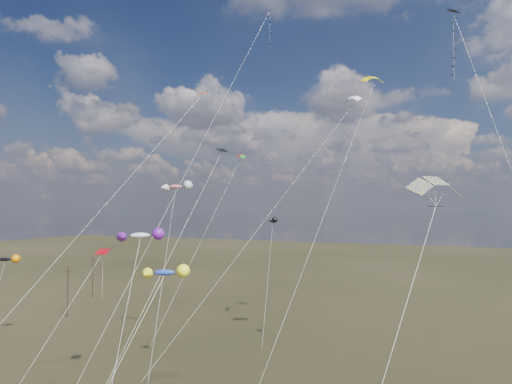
% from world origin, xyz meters
% --- Properties ---
extents(utility_pole_near, '(1.40, 0.20, 8.00)m').
position_xyz_m(utility_pole_near, '(-38.00, 30.00, 4.09)').
color(utility_pole_near, black).
rests_on(utility_pole_near, ground).
extents(utility_pole_far, '(1.40, 0.20, 8.00)m').
position_xyz_m(utility_pole_far, '(-46.00, 44.00, 4.09)').
color(utility_pole_far, black).
rests_on(utility_pole_far, ground).
extents(diamond_black_high, '(8.21, 23.37, 34.59)m').
position_xyz_m(diamond_black_high, '(19.35, 15.87, 29.55)').
color(diamond_black_high, black).
rests_on(diamond_black_high, ground).
extents(diamond_navy_tall, '(7.05, 29.55, 43.76)m').
position_xyz_m(diamond_navy_tall, '(-3.97, 27.63, 37.51)').
color(diamond_navy_tall, '#0D0A4A').
rests_on(diamond_navy_tall, ground).
extents(diamond_black_mid, '(4.33, 15.44, 22.70)m').
position_xyz_m(diamond_black_mid, '(-1.26, 6.53, 15.99)').
color(diamond_black_mid, black).
rests_on(diamond_black_mid, ground).
extents(diamond_red_low, '(1.83, 11.90, 13.42)m').
position_xyz_m(diamond_red_low, '(-12.13, 8.69, 10.65)').
color(diamond_red_low, '#A6050F').
rests_on(diamond_red_low, ground).
extents(diamond_orange_center, '(12.91, 20.99, 28.10)m').
position_xyz_m(diamond_orange_center, '(-6.51, 4.50, 18.74)').
color(diamond_orange_center, '#E14A0D').
rests_on(diamond_orange_center, ground).
extents(parafoil_yellow, '(9.10, 17.46, 31.86)m').
position_xyz_m(parafoil_yellow, '(10.90, 23.88, 31.07)').
color(parafoil_yellow, '#D4BC09').
rests_on(parafoil_yellow, ground).
extents(parafoil_blue_white, '(18.00, 23.42, 32.53)m').
position_xyz_m(parafoil_blue_white, '(6.41, 34.53, 31.69)').
color(parafoil_blue_white, '#1F48A9').
rests_on(parafoil_blue_white, ground).
extents(parafoil_striped, '(6.24, 13.66, 19.41)m').
position_xyz_m(parafoil_striped, '(17.87, -0.50, 18.67)').
color(parafoil_striped, '#D9B107').
rests_on(parafoil_striped, ground).
extents(parafoil_tricolor, '(7.94, 12.15, 25.33)m').
position_xyz_m(parafoil_tricolor, '(-9.48, 33.51, 24.62)').
color(parafoil_tricolor, '#D2D415').
rests_on(parafoil_tricolor, ground).
extents(novelty_black_orange, '(5.73, 7.45, 11.21)m').
position_xyz_m(novelty_black_orange, '(-35.59, 16.96, 10.59)').
color(novelty_black_orange, black).
rests_on(novelty_black_orange, ground).
extents(novelty_orange_black, '(3.84, 11.87, 16.01)m').
position_xyz_m(novelty_orange_black, '(-5.75, 37.33, 15.43)').
color(novelty_orange_black, orange).
rests_on(novelty_orange_black, ground).
extents(novelty_white_purple, '(4.31, 9.73, 15.96)m').
position_xyz_m(novelty_white_purple, '(-0.96, 0.41, 15.42)').
color(novelty_white_purple, silver).
rests_on(novelty_white_purple, ground).
extents(novelty_redwhite_stripe, '(8.91, 15.96, 20.71)m').
position_xyz_m(novelty_redwhite_stripe, '(-13.27, 23.19, 19.97)').
color(novelty_redwhite_stripe, red).
rests_on(novelty_redwhite_stripe, ground).
extents(novelty_blue_yellow, '(4.12, 9.58, 14.01)m').
position_xyz_m(novelty_blue_yellow, '(2.97, -2.39, 13.49)').
color(novelty_blue_yellow, '#203CA8').
rests_on(novelty_blue_yellow, ground).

